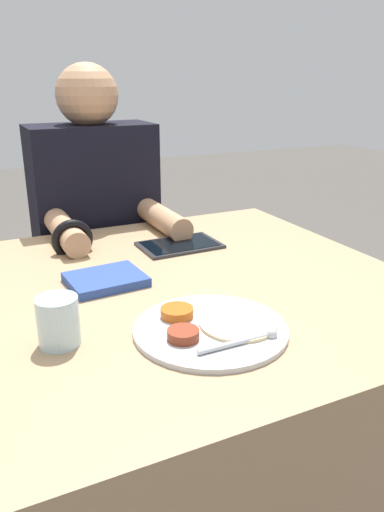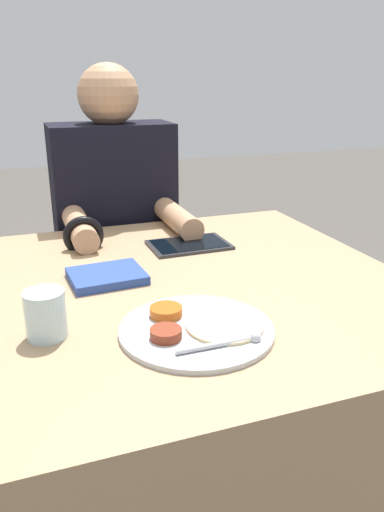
{
  "view_description": "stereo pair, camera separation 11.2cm",
  "coord_description": "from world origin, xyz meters",
  "px_view_note": "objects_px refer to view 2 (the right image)",
  "views": [
    {
      "loc": [
        -0.33,
        -0.95,
        1.16
      ],
      "look_at": [
        0.13,
        -0.0,
        0.78
      ],
      "focal_mm": 35.0,
      "sensor_mm": 36.0,
      "label": 1
    },
    {
      "loc": [
        -0.23,
        -0.99,
        1.16
      ],
      "look_at": [
        0.13,
        -0.0,
        0.78
      ],
      "focal_mm": 35.0,
      "sensor_mm": 36.0,
      "label": 2
    }
  ],
  "objects_px": {
    "thali_tray": "(197,328)",
    "red_notebook": "(107,277)",
    "drinking_glass": "(46,314)",
    "tablet_device": "(189,245)",
    "person_diner": "(117,258)"
  },
  "relations": [
    {
      "from": "red_notebook",
      "to": "drinking_glass",
      "type": "distance_m",
      "value": 0.27
    },
    {
      "from": "drinking_glass",
      "to": "tablet_device",
      "type": "bearing_deg",
      "value": 43.63
    },
    {
      "from": "thali_tray",
      "to": "drinking_glass",
      "type": "distance_m",
      "value": 0.27
    },
    {
      "from": "thali_tray",
      "to": "person_diner",
      "type": "distance_m",
      "value": 0.87
    },
    {
      "from": "thali_tray",
      "to": "tablet_device",
      "type": "relative_size",
      "value": 1.31
    },
    {
      "from": "thali_tray",
      "to": "person_diner",
      "type": "bearing_deg",
      "value": 88.53
    },
    {
      "from": "person_diner",
      "to": "tablet_device",
      "type": "bearing_deg",
      "value": -71.75
    },
    {
      "from": "red_notebook",
      "to": "person_diner",
      "type": "height_order",
      "value": "person_diner"
    },
    {
      "from": "tablet_device",
      "to": "thali_tray",
      "type": "bearing_deg",
      "value": -107.8
    },
    {
      "from": "red_notebook",
      "to": "drinking_glass",
      "type": "height_order",
      "value": "drinking_glass"
    },
    {
      "from": "thali_tray",
      "to": "tablet_device",
      "type": "distance_m",
      "value": 0.49
    },
    {
      "from": "red_notebook",
      "to": "person_diner",
      "type": "relative_size",
      "value": 0.14
    },
    {
      "from": "thali_tray",
      "to": "red_notebook",
      "type": "xyz_separation_m",
      "value": [
        -0.11,
        0.3,
        0.0
      ]
    },
    {
      "from": "red_notebook",
      "to": "person_diner",
      "type": "distance_m",
      "value": 0.59
    },
    {
      "from": "tablet_device",
      "to": "person_diner",
      "type": "distance_m",
      "value": 0.44
    }
  ]
}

